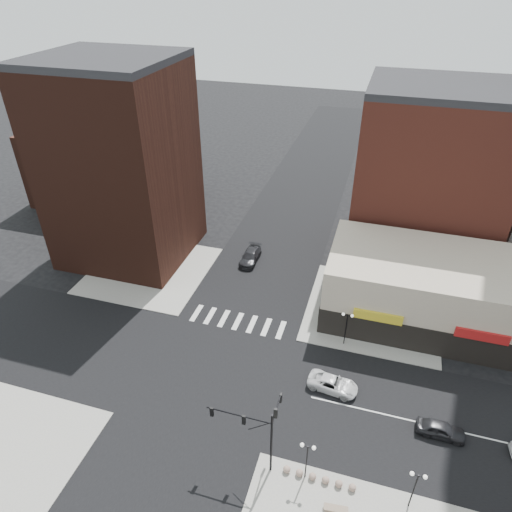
% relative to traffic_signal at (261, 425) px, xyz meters
% --- Properties ---
extents(ground, '(240.00, 240.00, 0.00)m').
position_rel_traffic_signal_xyz_m(ground, '(-7.24, 7.83, -4.96)').
color(ground, black).
rests_on(ground, ground).
extents(road_ew, '(200.00, 14.00, 0.02)m').
position_rel_traffic_signal_xyz_m(road_ew, '(-7.24, 7.83, -4.95)').
color(road_ew, black).
rests_on(road_ew, ground).
extents(road_ns, '(14.00, 200.00, 0.02)m').
position_rel_traffic_signal_xyz_m(road_ns, '(-7.24, 7.83, -4.95)').
color(road_ns, black).
rests_on(road_ns, ground).
extents(sidewalk_nw, '(15.00, 15.00, 0.12)m').
position_rel_traffic_signal_xyz_m(sidewalk_nw, '(-21.74, 22.33, -4.90)').
color(sidewalk_nw, gray).
rests_on(sidewalk_nw, ground).
extents(sidewalk_ne, '(15.00, 15.00, 0.12)m').
position_rel_traffic_signal_xyz_m(sidewalk_ne, '(7.26, 22.33, -4.90)').
color(sidewalk_ne, gray).
rests_on(sidewalk_ne, ground).
extents(building_nw, '(16.00, 15.00, 25.00)m').
position_rel_traffic_signal_xyz_m(building_nw, '(-26.24, 26.33, 7.54)').
color(building_nw, '#341810').
rests_on(building_nw, ground).
extents(building_nw_low, '(20.00, 18.00, 12.00)m').
position_rel_traffic_signal_xyz_m(building_nw_low, '(-39.24, 41.83, 1.04)').
color(building_nw_low, '#341810').
rests_on(building_nw_low, ground).
extents(building_ne_midrise, '(18.00, 15.00, 22.00)m').
position_rel_traffic_signal_xyz_m(building_ne_midrise, '(11.76, 37.33, 6.04)').
color(building_ne_midrise, maroon).
rests_on(building_ne_midrise, ground).
extents(building_ne_row, '(24.20, 12.20, 8.00)m').
position_rel_traffic_signal_xyz_m(building_ne_row, '(13.76, 22.83, -1.66)').
color(building_ne_row, '#C0B299').
rests_on(building_ne_row, ground).
extents(traffic_signal, '(5.59, 3.09, 7.77)m').
position_rel_traffic_signal_xyz_m(traffic_signal, '(0.00, 0.00, 0.00)').
color(traffic_signal, black).
rests_on(traffic_signal, ground).
extents(street_lamp_se_a, '(1.22, 0.32, 4.16)m').
position_rel_traffic_signal_xyz_m(street_lamp_se_a, '(3.76, -0.17, -1.67)').
color(street_lamp_se_a, black).
rests_on(street_lamp_se_a, sidewalk_se).
extents(street_lamp_se_b, '(1.22, 0.32, 4.16)m').
position_rel_traffic_signal_xyz_m(street_lamp_se_b, '(11.76, -0.17, -1.67)').
color(street_lamp_se_b, black).
rests_on(street_lamp_se_b, sidewalk_se).
extents(street_lamp_ne, '(1.22, 0.32, 4.16)m').
position_rel_traffic_signal_xyz_m(street_lamp_ne, '(4.76, 15.83, -1.67)').
color(street_lamp_ne, black).
rests_on(street_lamp_ne, sidewalk_ne).
extents(bollard_row, '(5.84, 0.59, 0.59)m').
position_rel_traffic_signal_xyz_m(bollard_row, '(4.89, -0.17, -4.55)').
color(bollard_row, '#A17E6F').
rests_on(bollard_row, sidewalk_se).
extents(white_suv, '(5.02, 2.77, 1.33)m').
position_rel_traffic_signal_xyz_m(white_suv, '(4.51, 9.44, -4.30)').
color(white_suv, silver).
rests_on(white_suv, ground).
extents(dark_sedan_east, '(4.19, 1.81, 1.41)m').
position_rel_traffic_signal_xyz_m(dark_sedan_east, '(14.26, 7.05, -4.26)').
color(dark_sedan_east, black).
rests_on(dark_sedan_east, ground).
extents(dark_sedan_north, '(2.16, 5.23, 1.51)m').
position_rel_traffic_signal_xyz_m(dark_sedan_north, '(-9.61, 28.27, -4.21)').
color(dark_sedan_north, black).
rests_on(dark_sedan_north, ground).
extents(stone_bench, '(1.86, 0.74, 0.42)m').
position_rel_traffic_signal_xyz_m(stone_bench, '(6.52, -2.19, -4.62)').
color(stone_bench, '#87725D').
rests_on(stone_bench, sidewalk_se).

